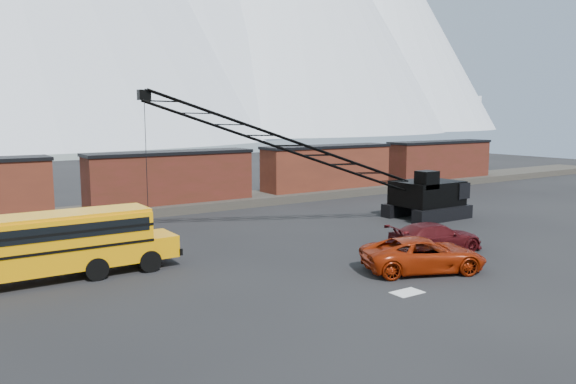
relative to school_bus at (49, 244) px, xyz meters
name	(u,v)px	position (x,y,z in m)	size (l,w,h in m)	color
ground	(341,273)	(12.25, -6.63, -1.79)	(160.00, 160.00, 0.00)	black
gravel_berm	(172,206)	(12.25, 15.37, -1.44)	(120.00, 5.00, 0.70)	#403B34
boxcar_mid	(171,177)	(12.25, 15.37, 0.97)	(13.70, 3.10, 4.17)	#4F1B16
boxcar_east_near	(327,167)	(28.25, 15.37, 0.97)	(13.70, 3.10, 4.17)	#481E14
boxcar_east_far	(440,160)	(44.25, 15.37, 0.97)	(13.70, 3.10, 4.17)	#4F1B16
snow_patch	(407,292)	(12.75, -10.63, -1.78)	(1.40, 0.90, 0.02)	silver
school_bus	(49,244)	(0.00, 0.00, 0.00)	(11.65, 2.65, 3.19)	orange
red_pickup	(424,255)	(15.90, -8.61, -0.94)	(2.85, 6.18, 1.72)	maroon
maroon_suv	(435,237)	(19.59, -6.06, -0.97)	(2.30, 5.66, 1.64)	#3D0B0E
crawler_crane	(303,150)	(16.78, 3.14, 3.62)	(24.07, 5.55, 9.43)	black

